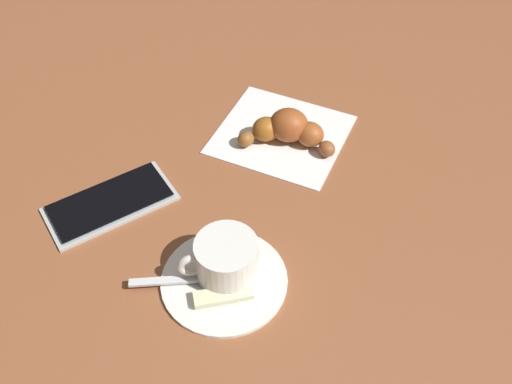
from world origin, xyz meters
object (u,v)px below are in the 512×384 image
Objects in this scene: saucer at (224,279)px; croissant at (288,129)px; napkin at (281,134)px; espresso_cup at (228,259)px; sugar_packet at (223,295)px; teaspoon at (213,277)px; cell_phone at (110,203)px.

croissant is (0.24, 0.02, 0.02)m from saucer.
saucer is 0.25m from napkin.
napkin is (0.24, 0.04, -0.03)m from espresso_cup.
croissant is at bearing 61.01° from sugar_packet.
saucer is 0.01m from teaspoon.
sugar_packet is at bearing -172.98° from croissant.
saucer is at bearing -103.56° from cell_phone.
croissant is at bearing 2.81° from teaspoon.
sugar_packet is at bearing -165.06° from espresso_cup.
saucer is 1.10× the size of teaspoon.
sugar_packet is 0.46× the size of croissant.
espresso_cup reaches higher than saucer.
saucer is at bearing 77.93° from sugar_packet.
espresso_cup is at bearing -171.11° from napkin.
sugar_packet is (-0.02, -0.01, 0.01)m from saucer.
croissant is at bearing 5.28° from saucer.
sugar_packet is 0.26m from croissant.
saucer is 0.82× the size of cell_phone.
espresso_cup is 0.18m from cell_phone.
espresso_cup is at bearing 68.93° from sugar_packet.
espresso_cup reaches higher than cell_phone.
sugar_packet is at bearing -170.42° from napkin.
croissant is (0.26, 0.03, 0.01)m from sugar_packet.
saucer is 0.24m from croissant.
teaspoon reaches higher than saucer.
sugar_packet reaches higher than napkin.
napkin is 0.03m from croissant.
sugar_packet is at bearing -109.26° from cell_phone.
teaspoon is at bearing 123.82° from saucer.
teaspoon reaches higher than sugar_packet.
saucer and cell_phone have the same top height.
espresso_cup is 0.48× the size of cell_phone.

